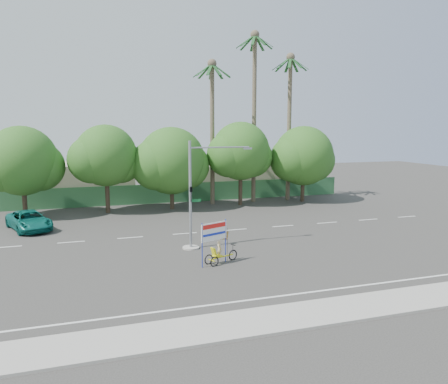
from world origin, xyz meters
name	(u,v)px	position (x,y,z in m)	size (l,w,h in m)	color
ground	(249,263)	(0.00, 0.00, 0.00)	(120.00, 120.00, 0.00)	#33302D
sidewalk_near	(312,314)	(0.00, -7.50, 0.06)	(50.00, 2.40, 0.12)	gray
fence	(175,193)	(0.00, 21.50, 1.00)	(38.00, 0.08, 2.00)	#336B3D
building_left	(74,182)	(-10.00, 26.00, 2.00)	(12.00, 8.00, 4.00)	beige
building_right	(233,178)	(8.00, 26.00, 1.80)	(14.00, 8.00, 3.60)	beige
tree_far_left	(21,163)	(-14.05, 18.00, 4.76)	(7.14, 6.00, 7.96)	#473828
tree_left	(105,158)	(-7.05, 18.00, 5.06)	(6.66, 5.60, 8.07)	#473828
tree_center	(171,163)	(-1.05, 18.00, 4.47)	(7.62, 6.40, 7.85)	#473828
tree_right	(240,153)	(5.95, 18.00, 5.24)	(6.90, 5.80, 8.36)	#473828
tree_far_right	(303,158)	(12.95, 18.00, 4.64)	(7.38, 6.20, 7.94)	#473828
palm_tall	(254,101)	(8.00, 19.50, 10.46)	(3.73, 3.79, 17.45)	#70604C
palm_mid	(289,112)	(12.00, 19.50, 9.40)	(3.73, 3.79, 15.45)	#70604C
palm_short	(212,116)	(3.50, 19.50, 8.86)	(3.73, 3.79, 14.45)	#70604C
traffic_signal	(195,204)	(-2.20, 3.98, 2.92)	(4.72, 1.10, 7.00)	gray
trike_billboard	(218,246)	(-1.77, 0.41, 1.05)	(2.48, 1.20, 2.60)	black
pickup_truck	(29,221)	(-13.13, 12.81, 0.73)	(2.42, 5.26, 1.46)	#0E6359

